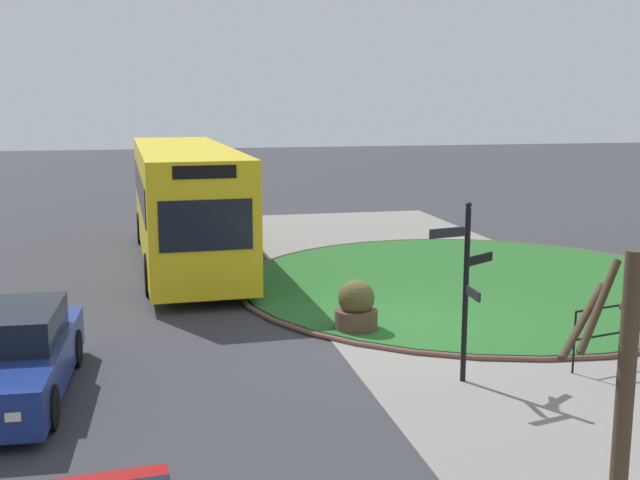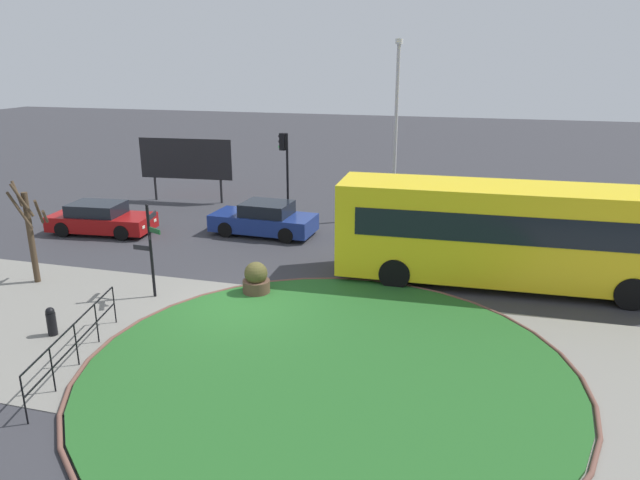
{
  "view_description": "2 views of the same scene",
  "coord_description": "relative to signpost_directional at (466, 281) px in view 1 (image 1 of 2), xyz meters",
  "views": [
    {
      "loc": [
        -14.23,
        5.02,
        4.56
      ],
      "look_at": [
        0.95,
        1.6,
        1.74
      ],
      "focal_mm": 43.54,
      "sensor_mm": 36.0,
      "label": 1
    },
    {
      "loc": [
        6.39,
        -14.6,
        7.12
      ],
      "look_at": [
        1.85,
        1.99,
        1.67
      ],
      "focal_mm": 32.51,
      "sensor_mm": 36.0,
      "label": 2
    }
  ],
  "objects": [
    {
      "name": "signpost_directional",
      "position": [
        0.0,
        0.0,
        0.0
      ],
      "size": [
        1.12,
        1.32,
        2.98
      ],
      "color": "black",
      "rests_on": "ground"
    },
    {
      "name": "sidewalk_paving",
      "position": [
        2.94,
        -2.23,
        -1.7
      ],
      "size": [
        32.0,
        7.69,
        0.02
      ],
      "primitive_type": "cube",
      "color": "gray",
      "rests_on": "ground"
    },
    {
      "name": "grass_island",
      "position": [
        6.31,
        -2.92,
        -1.66
      ],
      "size": [
        11.54,
        11.54,
        0.1
      ],
      "primitive_type": "cylinder",
      "color": "#235B23",
      "rests_on": "ground"
    },
    {
      "name": "grass_kerb_ring",
      "position": [
        6.31,
        -2.92,
        -1.65
      ],
      "size": [
        11.85,
        11.85,
        0.11
      ],
      "primitive_type": "torus",
      "color": "brown",
      "rests_on": "ground"
    },
    {
      "name": "planter_near_signpost",
      "position": [
        2.98,
        1.0,
        -1.22
      ],
      "size": [
        0.85,
        0.85,
        1.08
      ],
      "color": "brown",
      "rests_on": "ground"
    },
    {
      "name": "car_near_lane",
      "position": [
        0.93,
        7.18,
        -1.06
      ],
      "size": [
        4.39,
        2.05,
        1.39
      ],
      "rotation": [
        0.0,
        0.0,
        3.09
      ],
      "color": "navy",
      "rests_on": "ground"
    },
    {
      "name": "street_tree_bare",
      "position": [
        -4.37,
        0.07,
        0.11
      ],
      "size": [
        1.09,
        1.17,
        3.43
      ],
      "color": "#423323",
      "rests_on": "ground"
    },
    {
      "name": "bus_yellow",
      "position": [
        10.49,
        3.91,
        0.06
      ],
      "size": [
        10.94,
        2.78,
        3.28
      ],
      "rotation": [
        0.0,
        0.0,
        3.17
      ],
      "color": "yellow",
      "rests_on": "ground"
    },
    {
      "name": "ground",
      "position": [
        2.94,
        -0.08,
        -1.71
      ],
      "size": [
        120.0,
        120.0,
        0.0
      ],
      "primitive_type": "plane",
      "color": "#333338"
    }
  ]
}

